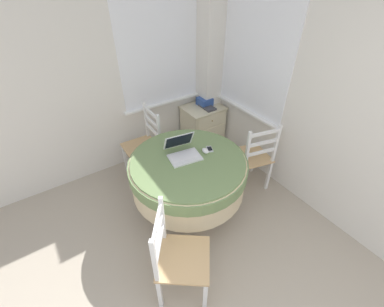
{
  "coord_description": "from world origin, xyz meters",
  "views": [
    {
      "loc": [
        -0.29,
        0.2,
        2.38
      ],
      "look_at": [
        0.95,
        2.06,
        0.68
      ],
      "focal_mm": 24.0,
      "sensor_mm": 36.0,
      "label": 1
    }
  ],
  "objects": [
    {
      "name": "corner_cabinet",
      "position": [
        1.74,
        2.93,
        0.33
      ],
      "size": [
        0.57,
        0.47,
        0.65
      ],
      "color": "beige",
      "rests_on": "ground_plane"
    },
    {
      "name": "dining_chair_near_back_window",
      "position": [
        0.7,
        2.78,
        0.46
      ],
      "size": [
        0.43,
        0.43,
        0.95
      ],
      "color": "tan",
      "rests_on": "ground_plane"
    },
    {
      "name": "computer_mouse",
      "position": [
        1.02,
        1.91,
        0.78
      ],
      "size": [
        0.06,
        0.09,
        0.05
      ],
      "color": "white",
      "rests_on": "round_dining_table"
    },
    {
      "name": "book_on_cabinet",
      "position": [
        1.77,
        2.87,
        0.66
      ],
      "size": [
        0.15,
        0.26,
        0.02
      ],
      "color": "#3F3F44",
      "rests_on": "corner_cabinet"
    },
    {
      "name": "round_dining_table",
      "position": [
        0.8,
        1.91,
        0.59
      ],
      "size": [
        1.23,
        1.23,
        0.75
      ],
      "color": "#4C3D2D",
      "rests_on": "ground_plane"
    },
    {
      "name": "cell_phone",
      "position": [
        1.09,
        1.93,
        0.76
      ],
      "size": [
        0.1,
        0.12,
        0.01
      ],
      "color": "#B2B7BC",
      "rests_on": "round_dining_table"
    },
    {
      "name": "storage_box",
      "position": [
        1.79,
        2.98,
        0.7
      ],
      "size": [
        0.19,
        0.19,
        0.11
      ],
      "color": "#2D4C93",
      "rests_on": "corner_cabinet"
    },
    {
      "name": "dining_chair_near_right_window",
      "position": [
        1.68,
        1.82,
        0.46
      ],
      "size": [
        0.51,
        0.51,
        0.95
      ],
      "color": "tan",
      "rests_on": "ground_plane"
    },
    {
      "name": "dining_chair_camera_near",
      "position": [
        0.25,
        1.21,
        0.46
      ],
      "size": [
        0.59,
        0.59,
        0.95
      ],
      "color": "tan",
      "rests_on": "ground_plane"
    },
    {
      "name": "corner_room_shell",
      "position": [
        1.2,
        2.02,
        1.28
      ],
      "size": [
        4.31,
        5.05,
        2.55
      ],
      "color": "silver",
      "rests_on": "ground_plane"
    },
    {
      "name": "laptop",
      "position": [
        0.8,
        2.01,
        0.8
      ],
      "size": [
        0.36,
        0.36,
        0.22
      ],
      "color": "silver",
      "rests_on": "round_dining_table"
    }
  ]
}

